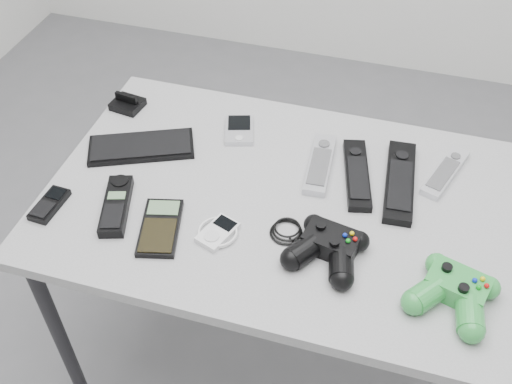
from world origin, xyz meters
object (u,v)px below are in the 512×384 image
(remote_black_a, at_px, (357,174))
(remote_black_b, at_px, (400,181))
(desk, at_px, (284,217))
(controller_green, at_px, (455,290))
(pda, at_px, (239,130))
(pda_keyboard, at_px, (141,146))
(mp3_player, at_px, (218,232))
(controller_black, at_px, (328,246))
(remote_silver_b, at_px, (445,172))
(calculator, at_px, (160,227))
(mobile_phone, at_px, (49,204))
(remote_silver_a, at_px, (320,163))
(cordless_handset, at_px, (116,205))

(remote_black_a, relative_size, remote_black_b, 0.87)
(desk, distance_m, controller_green, 0.42)
(pda, bearing_deg, pda_keyboard, -165.53)
(mp3_player, height_order, controller_black, controller_black)
(remote_silver_b, xyz_separation_m, calculator, (-0.56, -0.34, -0.00))
(pda_keyboard, height_order, mobile_phone, mobile_phone)
(mp3_player, distance_m, controller_black, 0.23)
(mobile_phone, bearing_deg, remote_silver_a, 32.14)
(mobile_phone, bearing_deg, remote_silver_b, 26.51)
(desk, relative_size, controller_green, 6.30)
(desk, bearing_deg, calculator, -144.04)
(mobile_phone, distance_m, cordless_handset, 0.15)
(pda_keyboard, bearing_deg, controller_black, -45.07)
(pda_keyboard, xyz_separation_m, cordless_handset, (0.03, -0.20, 0.01))
(pda_keyboard, height_order, remote_black_b, remote_black_b)
(cordless_handset, distance_m, mp3_player, 0.23)
(pda_keyboard, xyz_separation_m, remote_silver_b, (0.71, 0.11, 0.00))
(pda_keyboard, bearing_deg, remote_black_b, -18.96)
(remote_silver_b, relative_size, cordless_handset, 1.11)
(desk, distance_m, calculator, 0.29)
(remote_silver_a, relative_size, remote_silver_b, 1.08)
(remote_silver_b, bearing_deg, pda_keyboard, -151.60)
(pda_keyboard, relative_size, mp3_player, 2.79)
(desk, relative_size, controller_black, 4.06)
(remote_black_b, distance_m, mobile_phone, 0.77)
(mobile_phone, height_order, calculator, mobile_phone)
(mp3_player, bearing_deg, calculator, -150.31)
(pda, distance_m, calculator, 0.36)
(remote_silver_a, distance_m, remote_silver_b, 0.29)
(calculator, distance_m, mp3_player, 0.12)
(pda_keyboard, relative_size, mobile_phone, 2.45)
(desk, bearing_deg, remote_silver_b, 27.79)
(remote_silver_a, xyz_separation_m, mobile_phone, (-0.54, -0.29, -0.00))
(remote_black_a, relative_size, remote_silver_b, 1.20)
(pda_keyboard, distance_m, mp3_player, 0.34)
(remote_black_a, height_order, controller_black, controller_black)
(desk, bearing_deg, mobile_phone, -160.47)
(pda, distance_m, mobile_phone, 0.48)
(remote_black_a, relative_size, calculator, 1.43)
(pda, bearing_deg, remote_silver_b, -18.47)
(pda_keyboard, relative_size, remote_silver_a, 1.24)
(calculator, bearing_deg, remote_black_b, 16.89)
(remote_black_b, bearing_deg, calculator, -153.09)
(pda, bearing_deg, remote_black_a, -31.47)
(desk, distance_m, cordless_handset, 0.37)
(pda_keyboard, relative_size, cordless_handset, 1.49)
(remote_black_a, xyz_separation_m, mobile_phone, (-0.62, -0.28, -0.00))
(pda, relative_size, remote_black_a, 0.47)
(remote_silver_a, distance_m, remote_black_b, 0.18)
(remote_silver_b, bearing_deg, remote_black_b, -127.59)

